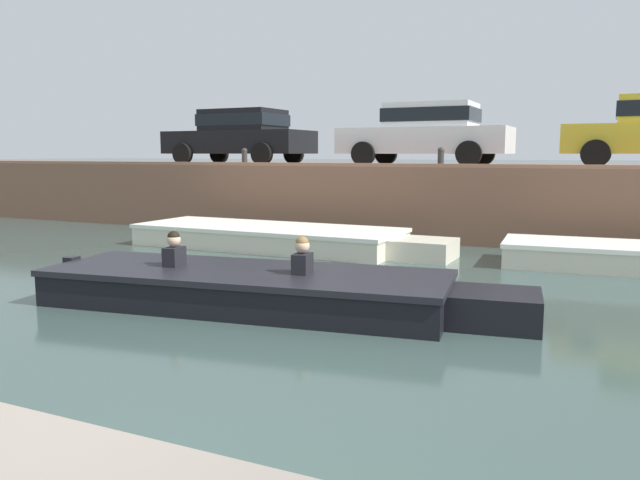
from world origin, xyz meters
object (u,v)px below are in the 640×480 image
(car_leftmost_black, at_px, (240,134))
(car_left_inner_white, at_px, (427,132))
(mooring_bollard_mid, at_px, (441,156))
(motorboat_passing, at_px, (263,289))
(mooring_bollard_west, at_px, (245,156))
(boat_moored_west_cream, at_px, (279,238))

(car_leftmost_black, bearing_deg, car_left_inner_white, 0.01)
(car_leftmost_black, xyz_separation_m, mooring_bollard_mid, (6.26, -1.60, -0.61))
(motorboat_passing, bearing_deg, mooring_bollard_mid, 85.03)
(mooring_bollard_west, distance_m, mooring_bollard_mid, 5.14)
(mooring_bollard_mid, bearing_deg, motorboat_passing, -94.97)
(car_left_inner_white, relative_size, mooring_bollard_mid, 9.48)
(motorboat_passing, bearing_deg, car_left_inner_white, 91.16)
(motorboat_passing, relative_size, car_left_inner_white, 1.56)
(motorboat_passing, bearing_deg, boat_moored_west_cream, 116.40)
(motorboat_passing, relative_size, mooring_bollard_mid, 14.80)
(mooring_bollard_mid, bearing_deg, car_leftmost_black, 165.65)
(motorboat_passing, relative_size, car_leftmost_black, 1.54)
(car_leftmost_black, height_order, mooring_bollard_mid, car_leftmost_black)
(boat_moored_west_cream, bearing_deg, car_leftmost_black, 130.92)
(boat_moored_west_cream, relative_size, car_leftmost_black, 1.63)
(car_left_inner_white, relative_size, mooring_bollard_west, 9.48)
(mooring_bollard_west, height_order, mooring_bollard_mid, same)
(motorboat_passing, height_order, mooring_bollard_west, mooring_bollard_west)
(motorboat_passing, distance_m, car_leftmost_black, 10.48)
(mooring_bollard_west, bearing_deg, car_leftmost_black, 125.00)
(boat_moored_west_cream, relative_size, car_left_inner_white, 1.65)
(car_leftmost_black, distance_m, mooring_bollard_west, 2.05)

